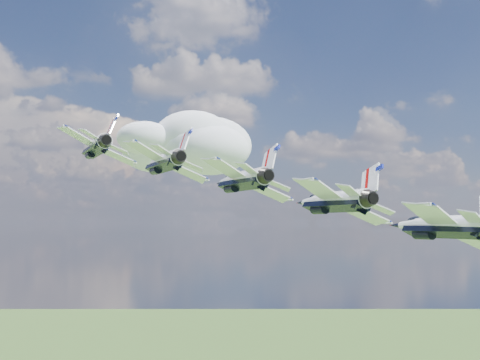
{
  "coord_description": "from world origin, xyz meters",
  "views": [
    {
      "loc": [
        -29.98,
        -73.33,
        142.59
      ],
      "look_at": [
        -14.4,
        -0.52,
        147.96
      ],
      "focal_mm": 45.0,
      "sensor_mm": 36.0,
      "label": 1
    }
  ],
  "objects": [
    {
      "name": "jet_1",
      "position": [
        -23.38,
        7.2,
        150.76
      ],
      "size": [
        15.29,
        18.69,
        9.23
      ],
      "primitive_type": null,
      "rotation": [
        0.0,
        0.44,
        0.2
      ],
      "color": "white"
    },
    {
      "name": "jet_3",
      "position": [
        -5.41,
        -8.24,
        145.16
      ],
      "size": [
        15.29,
        18.69,
        9.23
      ],
      "primitive_type": null,
      "rotation": [
        0.0,
        0.44,
        0.2
      ],
      "color": "white"
    },
    {
      "name": "jet_4",
      "position": [
        3.57,
        -15.95,
        142.36
      ],
      "size": [
        15.29,
        18.69,
        9.23
      ],
      "primitive_type": null,
      "rotation": [
        0.0,
        0.44,
        0.2
      ],
      "color": "white"
    },
    {
      "name": "jet_2",
      "position": [
        -14.4,
        -0.52,
        147.96
      ],
      "size": [
        15.29,
        18.69,
        9.23
      ],
      "primitive_type": null,
      "rotation": [
        0.0,
        0.44,
        0.2
      ],
      "color": "silver"
    },
    {
      "name": "jet_0",
      "position": [
        -32.37,
        14.92,
        153.56
      ],
      "size": [
        15.29,
        18.69,
        9.23
      ],
      "primitive_type": null,
      "rotation": [
        0.0,
        0.44,
        0.2
      ],
      "color": "white"
    },
    {
      "name": "cloud_far",
      "position": [
        1.51,
        223.05,
        180.45
      ],
      "size": [
        69.25,
        54.41,
        27.2
      ],
      "primitive_type": "ellipsoid",
      "color": "white"
    }
  ]
}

